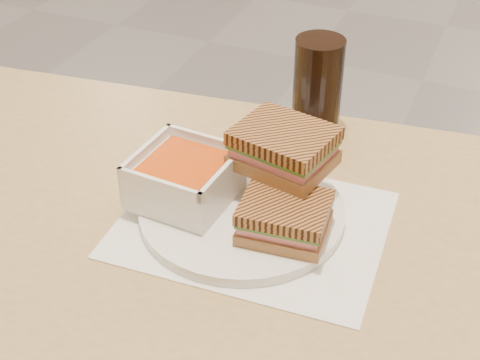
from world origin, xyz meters
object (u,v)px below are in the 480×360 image
at_px(plate, 242,211).
at_px(cola_glass, 317,89).
at_px(soup_bowl, 185,179).
at_px(main_table, 154,277).
at_px(panini_lower, 285,218).

bearing_deg(plate, cola_glass, 84.28).
relative_size(plate, cola_glass, 1.71).
bearing_deg(soup_bowl, main_table, -131.34).
relative_size(main_table, panini_lower, 10.64).
bearing_deg(panini_lower, cola_glass, 99.60).
xyz_separation_m(plate, cola_glass, (0.02, 0.25, 0.07)).
bearing_deg(plate, main_table, -156.53).
bearing_deg(plate, panini_lower, -21.24).
height_order(soup_bowl, cola_glass, cola_glass).
relative_size(main_table, plate, 4.49).
distance_m(panini_lower, cola_glass, 0.28).
xyz_separation_m(soup_bowl, cola_glass, (0.11, 0.26, 0.04)).
relative_size(plate, soup_bowl, 2.08).
xyz_separation_m(soup_bowl, panini_lower, (0.15, -0.02, -0.01)).
distance_m(soup_bowl, panini_lower, 0.15).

